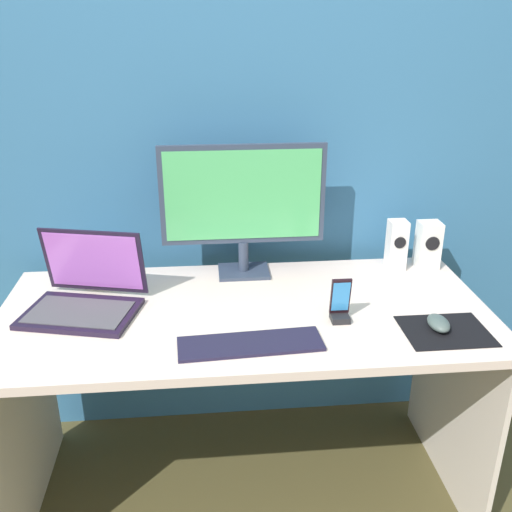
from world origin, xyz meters
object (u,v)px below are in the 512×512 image
at_px(speaker_right, 428,245).
at_px(monitor, 243,202).
at_px(speaker_near_monitor, 397,245).
at_px(fishbowl, 98,262).
at_px(mouse, 439,323).
at_px(keyboard_external, 249,344).
at_px(phone_in_dock, 340,306).
at_px(laptop, 85,295).

bearing_deg(speaker_right, monitor, 179.27).
bearing_deg(monitor, speaker_near_monitor, -0.87).
bearing_deg(fishbowl, speaker_near_monitor, 0.50).
bearing_deg(speaker_right, speaker_near_monitor, 179.96).
bearing_deg(speaker_near_monitor, mouse, -91.56).
distance_m(monitor, mouse, 0.75).
xyz_separation_m(keyboard_external, phone_in_dock, (0.29, 0.12, 0.04)).
distance_m(speaker_right, phone_in_dock, 0.55).
distance_m(speaker_near_monitor, phone_in_dock, 0.47).
bearing_deg(phone_in_dock, fishbowl, 155.38).
distance_m(speaker_near_monitor, keyboard_external, 0.76).
xyz_separation_m(monitor, fishbowl, (-0.51, -0.02, -0.20)).
bearing_deg(speaker_near_monitor, speaker_right, -0.04).
xyz_separation_m(speaker_near_monitor, fishbowl, (-1.06, -0.01, -0.02)).
height_order(speaker_right, laptop, laptop).
bearing_deg(speaker_right, fishbowl, -179.55).
distance_m(laptop, keyboard_external, 0.56).
relative_size(keyboard_external, mouse, 4.08).
relative_size(laptop, mouse, 3.92).
height_order(speaker_near_monitor, keyboard_external, speaker_near_monitor).
height_order(fishbowl, phone_in_dock, fishbowl).
distance_m(monitor, speaker_right, 0.70).
xyz_separation_m(monitor, speaker_near_monitor, (0.56, -0.01, -0.18)).
relative_size(fishbowl, phone_in_dock, 1.07).
height_order(laptop, mouse, laptop).
height_order(speaker_right, mouse, speaker_right).
height_order(speaker_near_monitor, fishbowl, speaker_near_monitor).
bearing_deg(speaker_near_monitor, monitor, 179.13).
bearing_deg(fishbowl, keyboard_external, -44.39).
bearing_deg(monitor, laptop, -156.31).
relative_size(speaker_near_monitor, laptop, 0.47).
xyz_separation_m(speaker_right, speaker_near_monitor, (-0.12, 0.00, 0.00)).
height_order(speaker_right, keyboard_external, speaker_right).
bearing_deg(fishbowl, phone_in_dock, -24.62).
xyz_separation_m(fishbowl, mouse, (1.05, -0.44, -0.05)).
bearing_deg(fishbowl, speaker_right, 0.45).
xyz_separation_m(speaker_right, phone_in_dock, (-0.41, -0.36, -0.04)).
bearing_deg(speaker_right, mouse, -106.27).
bearing_deg(fishbowl, mouse, -22.58).
bearing_deg(phone_in_dock, keyboard_external, -157.36).
xyz_separation_m(mouse, phone_in_dock, (-0.28, 0.08, 0.03)).
distance_m(speaker_right, mouse, 0.47).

